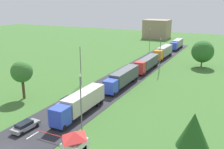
% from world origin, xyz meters
% --- Properties ---
extents(road, '(10.00, 140.00, 0.06)m').
position_xyz_m(road, '(0.00, 24.50, 0.03)').
color(road, '#2B2B30').
rests_on(road, ground).
extents(lane_marking_centre, '(0.16, 117.29, 0.01)m').
position_xyz_m(lane_marking_centre, '(0.00, 19.23, 0.07)').
color(lane_marking_centre, white).
rests_on(lane_marking_centre, road).
extents(truck_lead, '(2.62, 13.46, 3.64)m').
position_xyz_m(truck_lead, '(2.17, 14.36, 2.15)').
color(truck_lead, blue).
rests_on(truck_lead, road).
extents(truck_second, '(2.57, 14.25, 3.66)m').
position_xyz_m(truck_second, '(2.49, 31.14, 2.15)').
color(truck_second, blue).
rests_on(truck_second, road).
extents(truck_third, '(2.65, 13.94, 3.55)m').
position_xyz_m(truck_third, '(2.64, 47.39, 2.09)').
color(truck_third, red).
rests_on(truck_third, road).
extents(truck_fourth, '(2.61, 13.73, 3.75)m').
position_xyz_m(truck_fourth, '(2.25, 65.02, 2.21)').
color(truck_fourth, orange).
rests_on(truck_fourth, road).
extents(truck_fifth, '(2.69, 12.49, 3.52)m').
position_xyz_m(truck_fifth, '(2.29, 84.42, 2.09)').
color(truck_fifth, blue).
rests_on(truck_fifth, road).
extents(car_lead, '(1.89, 4.55, 1.37)m').
position_xyz_m(car_lead, '(-2.02, 5.81, 0.79)').
color(car_lead, gray).
rests_on(car_lead, road).
extents(car_second, '(2.01, 4.62, 1.56)m').
position_xyz_m(car_second, '(-2.04, 16.44, 0.87)').
color(car_second, '#8C939E').
rests_on(car_second, road).
extents(guard_booth, '(2.60, 3.16, 4.00)m').
position_xyz_m(guard_booth, '(9.07, 2.75, 2.03)').
color(guard_booth, white).
rests_on(guard_booth, ground).
extents(barrier_gate, '(4.64, 0.28, 1.05)m').
position_xyz_m(barrier_gate, '(4.80, 5.25, 0.69)').
color(barrier_gate, orange).
rests_on(barrier_gate, ground).
extents(person_lead, '(0.38, 0.23, 1.74)m').
position_xyz_m(person_lead, '(6.78, 3.57, 0.91)').
color(person_lead, blue).
rests_on(person_lead, ground).
extents(lamppost_lead, '(0.36, 0.36, 8.89)m').
position_xyz_m(lamppost_lead, '(5.83, 9.19, 4.93)').
color(lamppost_lead, slate).
rests_on(lamppost_lead, ground).
extents(lamppost_second, '(0.36, 0.36, 9.22)m').
position_xyz_m(lamppost_second, '(-6.45, 27.88, 5.10)').
color(lamppost_second, slate).
rests_on(lamppost_second, ground).
extents(lamppost_third, '(0.36, 0.36, 9.26)m').
position_xyz_m(lamppost_third, '(6.32, 46.79, 5.12)').
color(lamppost_third, slate).
rests_on(lamppost_third, ground).
extents(lamppost_fourth, '(0.36, 0.36, 8.53)m').
position_xyz_m(lamppost_fourth, '(-5.91, 74.62, 4.75)').
color(lamppost_fourth, slate).
rests_on(lamppost_fourth, ground).
extents(tree_oak, '(6.35, 6.35, 7.76)m').
position_xyz_m(tree_oak, '(15.66, 58.06, 4.58)').
color(tree_oak, '#513823').
rests_on(tree_oak, ground).
extents(tree_birch, '(4.24, 4.24, 7.63)m').
position_xyz_m(tree_birch, '(-12.13, 15.85, 5.46)').
color(tree_birch, '#513823').
rests_on(tree_birch, ground).
extents(tree_maple, '(3.77, 3.77, 6.81)m').
position_xyz_m(tree_maple, '(21.79, 7.90, 4.69)').
color(tree_maple, '#513823').
rests_on(tree_maple, ground).
extents(distant_building, '(12.41, 10.03, 9.27)m').
position_xyz_m(distant_building, '(-14.32, 110.89, 4.63)').
color(distant_building, '#9E846B').
rests_on(distant_building, ground).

